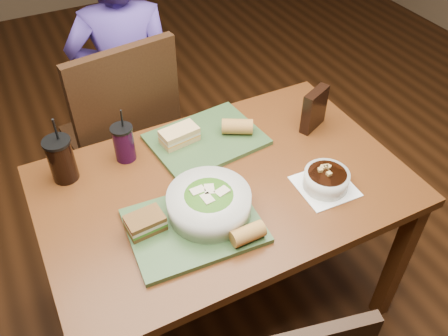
{
  "coord_description": "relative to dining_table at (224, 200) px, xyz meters",
  "views": [
    {
      "loc": [
        -0.55,
        -1.09,
        1.94
      ],
      "look_at": [
        0.0,
        0.0,
        0.82
      ],
      "focal_mm": 38.0,
      "sensor_mm": 36.0,
      "label": 1
    }
  ],
  "objects": [
    {
      "name": "ground",
      "position": [
        0.0,
        0.0,
        -0.66
      ],
      "size": [
        6.0,
        6.0,
        0.0
      ],
      "primitive_type": "plane",
      "color": "#381C0B",
      "rests_on": "ground"
    },
    {
      "name": "dining_table",
      "position": [
        0.0,
        0.0,
        0.0
      ],
      "size": [
        1.3,
        0.85,
        0.75
      ],
      "color": "#542A10",
      "rests_on": "ground"
    },
    {
      "name": "chair_far",
      "position": [
        -0.18,
        0.64,
        -0.06
      ],
      "size": [
        0.52,
        0.52,
        1.07
      ],
      "color": "black",
      "rests_on": "ground"
    },
    {
      "name": "diner",
      "position": [
        -0.09,
        0.84,
        0.03
      ],
      "size": [
        0.57,
        0.44,
        1.38
      ],
      "primitive_type": "imported",
      "rotation": [
        0.0,
        0.0,
        2.9
      ],
      "color": "#442F82",
      "rests_on": "ground"
    },
    {
      "name": "tray_near",
      "position": [
        -0.18,
        -0.15,
        0.1
      ],
      "size": [
        0.44,
        0.35,
        0.02
      ],
      "primitive_type": "cube",
      "rotation": [
        0.0,
        0.0,
        -0.06
      ],
      "color": "#324D27",
      "rests_on": "dining_table"
    },
    {
      "name": "tray_far",
      "position": [
        0.04,
        0.24,
        0.1
      ],
      "size": [
        0.45,
        0.36,
        0.02
      ],
      "primitive_type": "cube",
      "rotation": [
        0.0,
        0.0,
        0.11
      ],
      "color": "#324D27",
      "rests_on": "dining_table"
    },
    {
      "name": "salad_bowl",
      "position": [
        -0.12,
        -0.12,
        0.15
      ],
      "size": [
        0.28,
        0.28,
        0.09
      ],
      "color": "silver",
      "rests_on": "tray_near"
    },
    {
      "name": "soup_bowl",
      "position": [
        0.31,
        -0.18,
        0.13
      ],
      "size": [
        0.2,
        0.2,
        0.08
      ],
      "color": "white",
      "rests_on": "dining_table"
    },
    {
      "name": "sandwich_near",
      "position": [
        -0.33,
        -0.09,
        0.14
      ],
      "size": [
        0.12,
        0.09,
        0.06
      ],
      "color": "#593819",
      "rests_on": "tray_near"
    },
    {
      "name": "sandwich_far",
      "position": [
        -0.06,
        0.27,
        0.14
      ],
      "size": [
        0.15,
        0.1,
        0.06
      ],
      "color": "tan",
      "rests_on": "tray_far"
    },
    {
      "name": "baguette_near",
      "position": [
        -0.06,
        -0.28,
        0.14
      ],
      "size": [
        0.11,
        0.06,
        0.05
      ],
      "primitive_type": "cylinder",
      "rotation": [
        0.0,
        1.57,
        0.01
      ],
      "color": "#AD7533",
      "rests_on": "tray_near"
    },
    {
      "name": "baguette_far",
      "position": [
        0.17,
        0.21,
        0.14
      ],
      "size": [
        0.14,
        0.11,
        0.06
      ],
      "primitive_type": "cylinder",
      "rotation": [
        0.0,
        1.57,
        -0.5
      ],
      "color": "#AD7533",
      "rests_on": "tray_far"
    },
    {
      "name": "cup_cola",
      "position": [
        -0.5,
        0.28,
        0.18
      ],
      "size": [
        0.1,
        0.1,
        0.27
      ],
      "color": "black",
      "rests_on": "dining_table"
    },
    {
      "name": "cup_berry",
      "position": [
        -0.27,
        0.29,
        0.16
      ],
      "size": [
        0.08,
        0.08,
        0.22
      ],
      "color": "black",
      "rests_on": "dining_table"
    },
    {
      "name": "chip_bag",
      "position": [
        0.47,
        0.13,
        0.18
      ],
      "size": [
        0.14,
        0.09,
        0.17
      ],
      "primitive_type": "cube",
      "rotation": [
        0.0,
        0.0,
        0.42
      ],
      "color": "black",
      "rests_on": "dining_table"
    }
  ]
}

